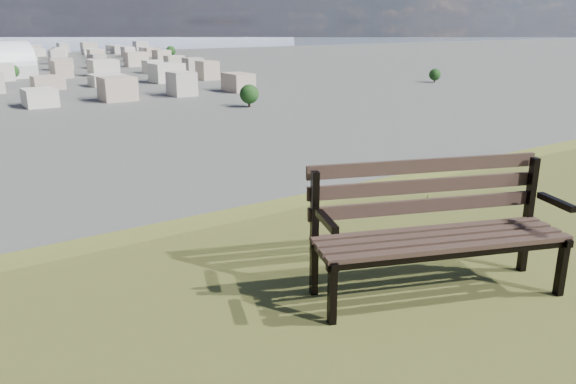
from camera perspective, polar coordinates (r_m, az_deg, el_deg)
park_bench at (r=4.28m, az=14.71°, el=-2.90°), size 1.94×1.20×0.97m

